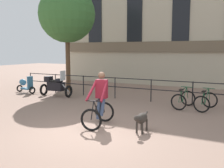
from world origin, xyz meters
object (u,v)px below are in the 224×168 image
dog (141,119)px  parked_motorcycle (56,86)px  cyclist_with_bike (100,102)px  parked_scooter (25,85)px  parked_bicycle_near_lamp (183,99)px  parked_bicycle_mid_left (206,101)px

dog → parked_motorcycle: size_ratio=0.57×
cyclist_with_bike → parked_scooter: (-6.91, 3.59, -0.30)m
cyclist_with_bike → parked_motorcycle: bearing=135.2°
parked_scooter → parked_bicycle_near_lamp: bearing=-78.6°
dog → parked_bicycle_near_lamp: 3.87m
parked_bicycle_near_lamp → parked_bicycle_mid_left: same height
cyclist_with_bike → parked_scooter: bearing=144.5°
parked_bicycle_mid_left → parked_bicycle_near_lamp: bearing=9.1°
parked_motorcycle → parked_bicycle_near_lamp: 6.48m
dog → parked_scooter: 9.14m
cyclist_with_bike → parked_scooter: cyclist_with_bike is taller
cyclist_with_bike → dog: 1.50m
dog → parked_motorcycle: parked_motorcycle is taller
cyclist_with_bike → parked_bicycle_mid_left: size_ratio=1.42×
dog → parked_bicycle_mid_left: parked_bicycle_mid_left is taller
parked_bicycle_mid_left → parked_scooter: 9.62m
parked_motorcycle → parked_bicycle_mid_left: size_ratio=1.42×
parked_motorcycle → parked_bicycle_near_lamp: parked_motorcycle is taller
parked_bicycle_mid_left → parked_motorcycle: bearing=11.4°
cyclist_with_bike → parked_motorcycle: cyclist_with_bike is taller
parked_scooter → dog: bearing=-103.5°
parked_bicycle_near_lamp → parked_scooter: parked_scooter is taller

